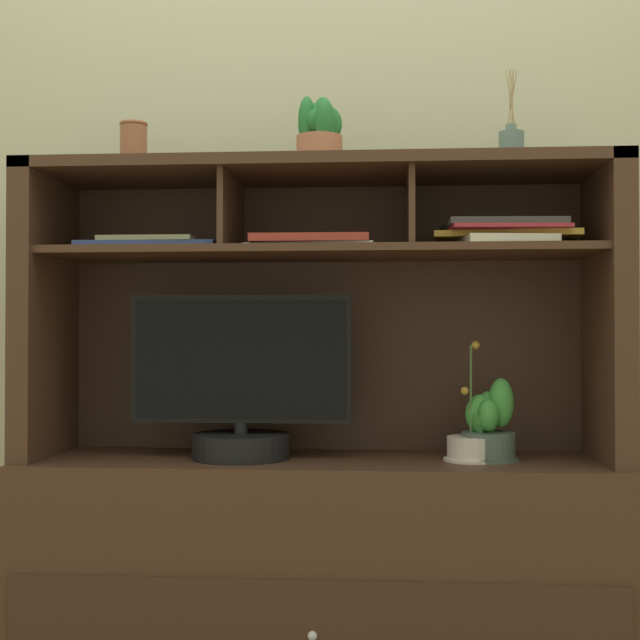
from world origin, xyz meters
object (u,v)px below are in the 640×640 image
Objects in this scene: ceramic_vase at (134,145)px; potted_succulent at (320,132)px; magazine_stack_left at (151,244)px; magazine_stack_centre at (504,234)px; magazine_stack_right at (311,242)px; diffuser_bottle at (511,146)px; tv_monitor at (241,394)px; potted_fern at (489,429)px; media_console at (320,506)px; potted_orchid at (471,448)px.

potted_succulent is at bearing -1.65° from ceramic_vase.
magazine_stack_left is 0.55m from potted_succulent.
magazine_stack_centre is 0.56m from potted_succulent.
magazine_stack_right is 1.42× the size of diffuser_bottle.
magazine_stack_centre reaches higher than tv_monitor.
potted_succulent is (0.46, 0.02, 0.30)m from magazine_stack_left.
tv_monitor is 2.74× the size of potted_fern.
potted_succulent is (-0.49, 0.01, 0.28)m from magazine_stack_centre.
potted_orchid is (0.40, -0.04, 0.17)m from media_console.
ceramic_vase is at bearing 146.63° from magazine_stack_left.
diffuser_bottle is at bearing 3.27° from tv_monitor.
potted_orchid is at bearing -5.36° from media_console.
magazine_stack_left is (-0.24, -0.01, 0.40)m from tv_monitor.
media_console is 1.10m from diffuser_bottle.
magazine_stack_left is 2.02× the size of potted_succulent.
media_console is 8.50× the size of potted_succulent.
ceramic_vase is (-0.52, -0.01, 0.99)m from media_console.
magazine_stack_right is (0.19, -0.01, 0.41)m from tv_monitor.
media_console is 4.22× the size of magazine_stack_left.
potted_orchid is at bearing -1.53° from ceramic_vase.
magazine_stack_right is 1.91× the size of potted_succulent.
tv_monitor is 0.63m from potted_orchid.
magazine_stack_left is at bearing -179.29° from magazine_stack_centre.
potted_succulent reaches higher than tv_monitor.
potted_succulent reaches higher than media_console.
magazine_stack_centre is (0.04, -0.02, 0.52)m from potted_fern.
diffuser_bottle is at bearing 57.40° from magazine_stack_centre.
magazine_stack_left reaches higher than potted_orchid.
magazine_stack_left is at bearing -173.40° from media_console.
ceramic_vase is (-0.50, 0.03, 0.28)m from magazine_stack_right.
magazine_stack_right reaches higher than tv_monitor.
potted_orchid is at bearing -161.08° from diffuser_bottle.
potted_succulent is at bearing -179.35° from potted_fern.
diffuser_bottle is (0.11, 0.04, 0.81)m from potted_orchid.
magazine_stack_centre is at bearing -2.17° from potted_orchid.
tv_monitor is 0.99m from diffuser_bottle.
tv_monitor is at bearing 2.83° from magazine_stack_left.
ceramic_vase is (-0.30, 0.03, 0.68)m from tv_monitor.
potted_orchid is 0.82× the size of magazine_stack_centre.
tv_monitor is at bearing -176.63° from potted_succulent.
magazine_stack_left is 0.94m from magazine_stack_centre.
magazine_stack_right is at bearing -112.92° from media_console.
ceramic_vase is (-1.03, -0.01, 0.02)m from diffuser_bottle.
potted_fern is at bearing 0.65° from potted_succulent.
diffuser_bottle is 0.52m from potted_succulent.
potted_succulent is (-0.52, -0.03, 0.04)m from diffuser_bottle.
potted_fern is 0.76m from diffuser_bottle.
media_console reaches higher than magazine_stack_right.
magazine_stack_right is at bearing -174.82° from diffuser_bottle.
potted_orchid is 0.81m from diffuser_bottle.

